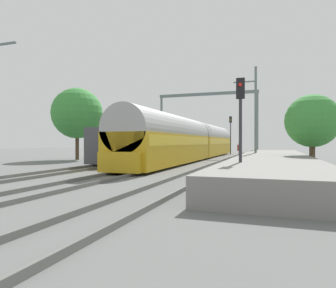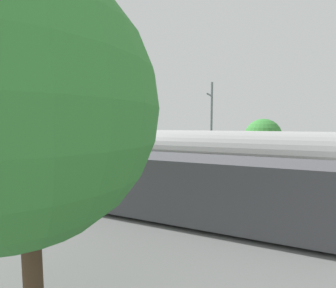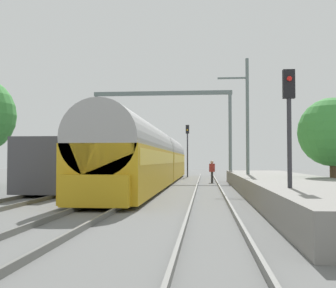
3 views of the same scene
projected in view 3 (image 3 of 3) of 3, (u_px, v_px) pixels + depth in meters
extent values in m
plane|color=slate|center=(125.00, 198.00, 19.30)|extent=(120.00, 120.00, 0.00)
cube|color=slate|center=(29.00, 195.00, 19.72)|extent=(0.08, 60.00, 0.16)
cube|color=slate|center=(58.00, 195.00, 19.59)|extent=(0.08, 60.00, 0.16)
cube|color=slate|center=(110.00, 196.00, 19.37)|extent=(0.08, 60.00, 0.16)
cube|color=slate|center=(140.00, 196.00, 19.24)|extent=(0.08, 60.00, 0.16)
cube|color=slate|center=(194.00, 197.00, 19.02)|extent=(0.08, 60.00, 0.16)
cube|color=slate|center=(225.00, 197.00, 18.89)|extent=(0.08, 60.00, 0.16)
cube|color=gray|center=(285.00, 186.00, 20.62)|extent=(4.40, 28.00, 0.90)
cube|color=gold|center=(135.00, 169.00, 22.25)|extent=(2.90, 16.00, 2.20)
cube|color=gold|center=(135.00, 158.00, 22.28)|extent=(2.93, 15.36, 0.64)
cylinder|color=#A1A1A1|center=(136.00, 145.00, 22.30)|extent=(2.84, 16.00, 2.84)
cube|color=gold|center=(165.00, 166.00, 38.52)|extent=(2.90, 16.00, 2.20)
cube|color=gold|center=(165.00, 159.00, 38.55)|extent=(2.93, 15.36, 0.64)
cylinder|color=#A1A1A1|center=(165.00, 152.00, 38.58)|extent=(2.84, 16.00, 2.84)
cube|color=gold|center=(95.00, 191.00, 14.02)|extent=(2.40, 0.50, 1.10)
cube|color=#47474C|center=(80.00, 164.00, 25.31)|extent=(2.80, 13.00, 2.70)
cube|color=black|center=(79.00, 185.00, 25.26)|extent=(2.52, 11.96, 0.10)
cylinder|color=#2F2F2F|center=(212.00, 177.00, 32.26)|extent=(0.23, 0.23, 0.85)
cube|color=maroon|center=(212.00, 168.00, 32.29)|extent=(0.46, 0.36, 0.64)
sphere|color=tan|center=(212.00, 162.00, 32.30)|extent=(0.24, 0.24, 0.24)
cylinder|color=#2D2D33|center=(290.00, 157.00, 12.74)|extent=(0.14, 0.14, 3.68)
cube|color=black|center=(289.00, 84.00, 12.83)|extent=(0.36, 0.20, 0.90)
sphere|color=red|center=(289.00, 79.00, 12.72)|extent=(0.16, 0.16, 0.16)
cylinder|color=#2D2D33|center=(187.00, 155.00, 43.32)|extent=(0.14, 0.14, 4.58)
cube|color=black|center=(187.00, 129.00, 43.43)|extent=(0.36, 0.20, 0.90)
sphere|color=yellow|center=(187.00, 130.00, 43.31)|extent=(0.16, 0.16, 0.16)
cylinder|color=slate|center=(96.00, 138.00, 36.81)|extent=(0.28, 0.28, 7.50)
cylinder|color=slate|center=(230.00, 137.00, 35.75)|extent=(0.28, 0.28, 7.50)
cube|color=slate|center=(162.00, 93.00, 36.43)|extent=(12.28, 0.24, 0.36)
cylinder|color=slate|center=(248.00, 123.00, 25.10)|extent=(0.20, 0.20, 8.00)
cube|color=slate|center=(232.00, 78.00, 25.29)|extent=(1.80, 0.10, 0.10)
cylinder|color=#4C3826|center=(334.00, 177.00, 20.43)|extent=(0.36, 0.36, 1.88)
sphere|color=#3A8939|center=(333.00, 132.00, 20.51)|extent=(3.43, 3.43, 3.43)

